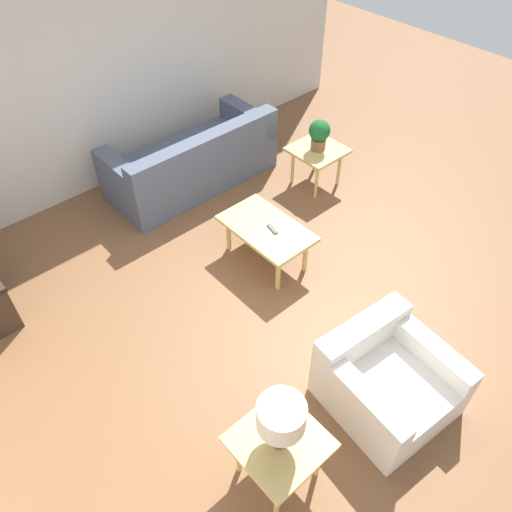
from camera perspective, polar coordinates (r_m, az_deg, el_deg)
name	(u,v)px	position (r m, az deg, el deg)	size (l,w,h in m)	color
ground_plane	(291,304)	(4.93, 4.01, -5.55)	(14.00, 14.00, 0.00)	brown
wall_right	(105,69)	(6.19, -16.85, 19.73)	(0.12, 7.20, 2.70)	silver
sofa	(193,163)	(6.27, -7.16, 10.55)	(0.92, 2.07, 0.80)	#4C566B
armchair	(385,380)	(4.24, 14.57, -13.50)	(1.00, 0.98, 0.67)	silver
coffee_table	(266,231)	(5.08, 1.19, 2.88)	(0.97, 0.58, 0.45)	tan
side_table_plant	(317,153)	(6.19, 7.01, 11.55)	(0.59, 0.59, 0.50)	tan
side_table_lamp	(279,445)	(3.67, 2.67, -20.79)	(0.59, 0.59, 0.50)	tan
potted_plant	(319,133)	(6.04, 7.24, 13.73)	(0.25, 0.25, 0.37)	brown
table_lamp	(281,419)	(3.33, 2.89, -18.06)	(0.32, 0.32, 0.45)	#333333
remote_control	(272,229)	(5.01, 1.89, 3.12)	(0.16, 0.07, 0.02)	#4C4C51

